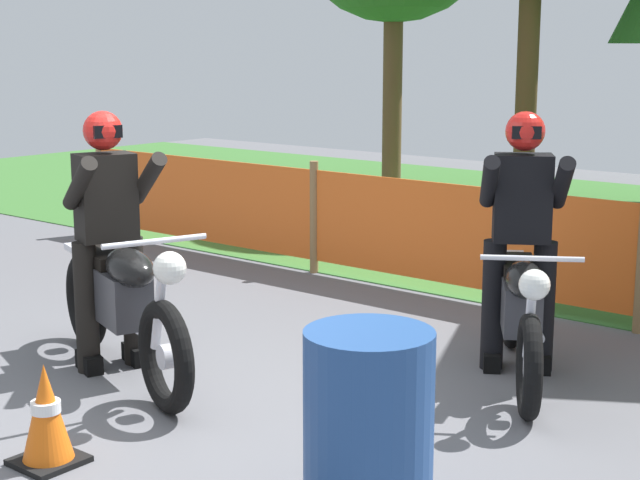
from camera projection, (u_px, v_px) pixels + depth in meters
The scene contains 9 objects.
ground at pixel (180, 406), 5.78m from camera, with size 24.00×24.00×0.02m, color #5B5B60.
grass_verge at pixel (630, 232), 11.05m from camera, with size 24.00×7.54×0.01m, color #386B2D.
barrier_fence at pixel (459, 236), 8.07m from camera, with size 9.39×0.08×1.05m.
motorcycle_lead at pixel (122, 303), 6.18m from camera, with size 2.05×0.94×1.01m.
motorcycle_trailing at pixel (521, 311), 6.13m from camera, with size 1.13×1.72×0.93m.
rider_lead at pixel (107, 226), 6.28m from camera, with size 0.77×0.67×1.69m.
rider_trailing at pixel (521, 227), 6.24m from camera, with size 0.71×0.79×1.69m.
traffic_cone at pixel (46, 415), 4.92m from camera, with size 0.32×0.32×0.53m.
spare_drum at pixel (368, 427), 4.30m from camera, with size 0.58×0.58×0.88m, color navy.
Camera 1 is at (4.08, -3.73, 2.10)m, focal length 54.66 mm.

